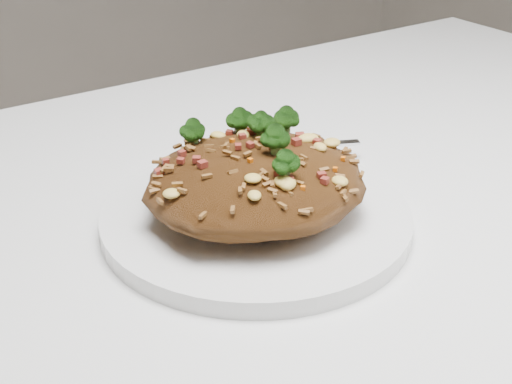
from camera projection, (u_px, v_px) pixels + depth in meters
dining_table at (301, 338)px, 0.57m from camera, size 1.20×0.80×0.75m
plate at (256, 217)px, 0.55m from camera, size 0.24×0.24×0.01m
fried_rice at (256, 171)px, 0.53m from camera, size 0.17×0.16×0.07m
fork at (281, 148)px, 0.65m from camera, size 0.15×0.08×0.00m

